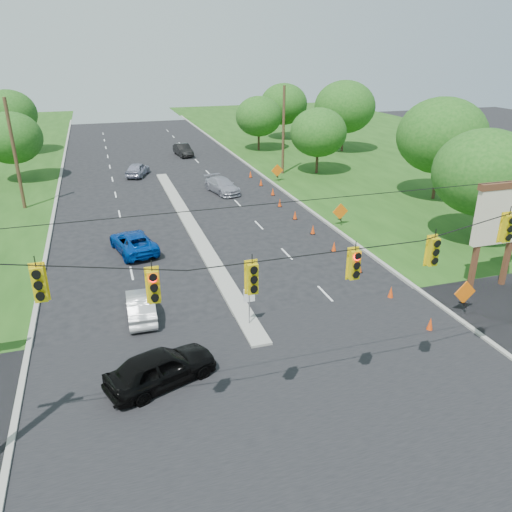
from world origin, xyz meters
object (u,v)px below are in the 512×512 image
object	(u,v)px
white_sedan	(141,306)
pylon_sign	(501,219)
black_sedan	(161,367)
blue_pickup	(133,242)

from	to	relation	value
white_sedan	pylon_sign	bearing A→B (deg)	174.43
black_sedan	blue_pickup	bearing A→B (deg)	-21.11
black_sedan	blue_pickup	distance (m)	14.71
blue_pickup	white_sedan	bearing A→B (deg)	75.48
blue_pickup	pylon_sign	bearing A→B (deg)	137.11
pylon_sign	black_sedan	xyz separation A→B (m)	(-18.99, -3.43, -3.23)
black_sedan	blue_pickup	world-z (taller)	black_sedan
pylon_sign	white_sedan	xyz separation A→B (m)	(-19.26, 2.28, -3.37)
pylon_sign	black_sedan	size ratio (longest dim) A/B	1.35
blue_pickup	black_sedan	bearing A→B (deg)	77.48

